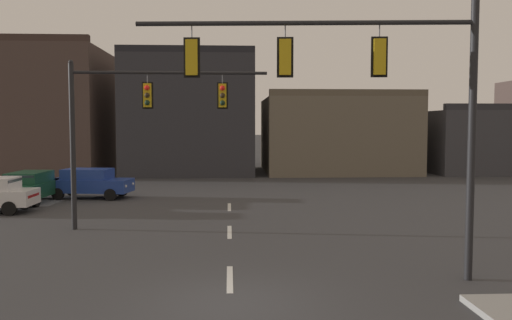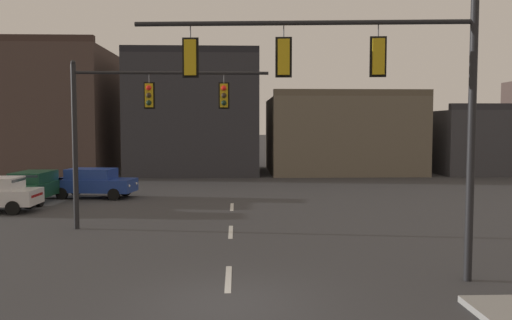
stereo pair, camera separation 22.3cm
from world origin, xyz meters
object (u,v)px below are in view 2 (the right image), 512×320
(signal_mast_far_side, at_px, (133,114))
(car_lot_middle, at_px, (93,182))
(signal_mast_near_side, at_px, (363,85))
(car_lot_nearside, at_px, (35,186))

(signal_mast_far_side, xyz_separation_m, car_lot_middle, (-3.92, 8.76, -3.57))
(signal_mast_near_side, relative_size, car_lot_nearside, 1.90)
(signal_mast_near_side, relative_size, signal_mast_far_side, 1.15)
(car_lot_nearside, distance_m, car_lot_middle, 3.03)
(car_lot_nearside, xyz_separation_m, car_lot_middle, (2.58, 1.59, 0.00))
(car_lot_nearside, bearing_deg, signal_mast_near_side, -46.08)
(signal_mast_near_side, bearing_deg, car_lot_nearside, 133.92)
(signal_mast_far_side, distance_m, car_lot_middle, 10.24)
(car_lot_nearside, bearing_deg, signal_mast_far_side, -47.85)
(signal_mast_near_side, distance_m, car_lot_nearside, 20.10)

